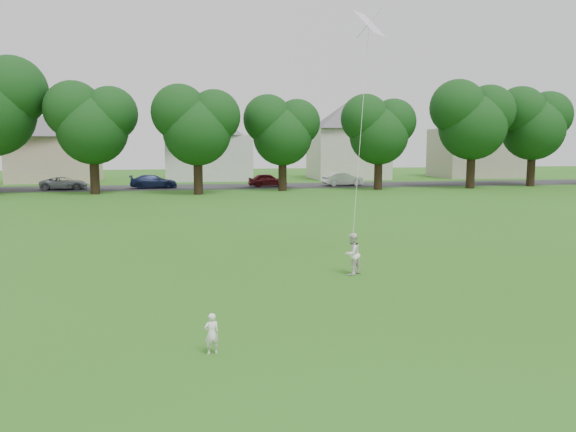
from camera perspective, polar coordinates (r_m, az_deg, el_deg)
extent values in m
plane|color=#295914|center=(11.94, 3.15, -12.21)|extent=(160.00, 160.00, 0.00)
cube|color=#2D2D30|center=(53.15, -7.58, 2.97)|extent=(90.00, 7.00, 0.01)
imported|color=white|center=(11.01, -7.76, -11.76)|extent=(0.33, 0.26, 0.81)
imported|color=white|center=(17.31, 6.53, -3.86)|extent=(0.80, 0.77, 1.29)
plane|color=silver|center=(18.38, 8.24, 18.82)|extent=(1.29, 1.30, 0.77)
cylinder|color=white|center=(17.50, 7.40, 8.29)|extent=(0.01, 0.01, 6.83)
cylinder|color=black|center=(47.45, -19.06, 4.20)|extent=(0.74, 0.74, 3.46)
cylinder|color=black|center=(45.19, -9.12, 4.31)|extent=(0.73, 0.73, 3.35)
cylinder|color=black|center=(48.08, -0.56, 4.46)|extent=(0.71, 0.71, 3.16)
cylinder|color=black|center=(49.95, 9.15, 4.51)|extent=(0.72, 0.72, 3.21)
cylinder|color=black|center=(53.45, 18.07, 4.71)|extent=(0.76, 0.76, 3.76)
cylinder|color=black|center=(58.24, 23.46, 4.59)|extent=(0.75, 0.75, 3.62)
imported|color=gray|center=(53.07, -21.78, 3.12)|extent=(4.10, 2.03, 1.12)
imported|color=#141C40|center=(52.11, -13.50, 3.42)|extent=(4.30, 1.98, 1.22)
imported|color=maroon|center=(52.60, -2.07, 3.67)|extent=(3.70, 1.62, 1.24)
imported|color=silver|center=(54.15, 5.59, 3.76)|extent=(4.01, 1.79, 1.28)
cube|color=#C8AE96|center=(64.35, -22.54, 5.34)|extent=(8.58, 6.84, 4.75)
pyramid|color=#545156|center=(64.41, -22.76, 9.78)|extent=(12.37, 12.37, 2.61)
cube|color=silver|center=(63.01, -8.09, 5.87)|extent=(9.20, 6.44, 4.92)
pyramid|color=#545156|center=(63.09, -8.18, 10.57)|extent=(13.27, 13.27, 2.71)
cube|color=beige|center=(65.65, 6.08, 6.30)|extent=(8.21, 7.39, 5.71)
pyramid|color=#545156|center=(65.82, 6.15, 11.52)|extent=(11.84, 11.84, 3.14)
cube|color=#ABA28E|center=(71.86, 18.47, 6.09)|extent=(9.37, 7.18, 5.80)
pyramid|color=#545156|center=(72.02, 18.67, 10.93)|extent=(13.51, 13.51, 3.19)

